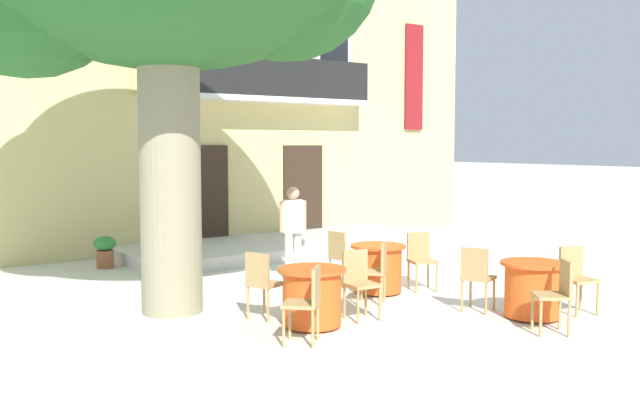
{
  "coord_description": "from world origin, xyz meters",
  "views": [
    {
      "loc": [
        -7.64,
        -8.95,
        2.32
      ],
      "look_at": [
        -0.42,
        1.41,
        1.3
      ],
      "focal_mm": 38.61,
      "sensor_mm": 36.0,
      "label": 1
    }
  ],
  "objects_px": {
    "cafe_chair_front_2": "(359,279)",
    "pedestrian_near_entrance": "(293,227)",
    "cafe_table_middle": "(533,289)",
    "cafe_table_front": "(312,297)",
    "cafe_table_near_tree": "(378,268)",
    "cafe_chair_near_tree_1": "(377,268)",
    "cafe_chair_front_0": "(262,280)",
    "cafe_chair_middle_1": "(557,291)",
    "ground_planter_left": "(105,250)",
    "cafe_chair_middle_2": "(576,275)",
    "cafe_chair_near_tree_2": "(421,257)",
    "cafe_chair_middle_0": "(477,274)",
    "cafe_chair_near_tree_0": "(341,254)",
    "cafe_chair_front_1": "(307,299)"
  },
  "relations": [
    {
      "from": "cafe_table_near_tree",
      "to": "cafe_chair_near_tree_2",
      "type": "distance_m",
      "value": 0.77
    },
    {
      "from": "cafe_chair_near_tree_2",
      "to": "cafe_table_middle",
      "type": "xyz_separation_m",
      "value": [
        -0.04,
        -2.2,
        -0.14
      ]
    },
    {
      "from": "cafe_chair_middle_2",
      "to": "cafe_table_middle",
      "type": "bearing_deg",
      "value": 169.38
    },
    {
      "from": "cafe_chair_near_tree_0",
      "to": "cafe_chair_front_2",
      "type": "height_order",
      "value": "same"
    },
    {
      "from": "cafe_table_near_tree",
      "to": "cafe_table_middle",
      "type": "xyz_separation_m",
      "value": [
        0.69,
        -2.39,
        0.0
      ]
    },
    {
      "from": "cafe_table_near_tree",
      "to": "cafe_chair_front_2",
      "type": "height_order",
      "value": "cafe_chair_front_2"
    },
    {
      "from": "cafe_chair_front_1",
      "to": "pedestrian_near_entrance",
      "type": "relative_size",
      "value": 0.57
    },
    {
      "from": "cafe_chair_front_2",
      "to": "pedestrian_near_entrance",
      "type": "height_order",
      "value": "pedestrian_near_entrance"
    },
    {
      "from": "cafe_chair_near_tree_2",
      "to": "cafe_chair_front_1",
      "type": "xyz_separation_m",
      "value": [
        -3.18,
        -1.48,
        0.0
      ]
    },
    {
      "from": "cafe_table_middle",
      "to": "ground_planter_left",
      "type": "distance_m",
      "value": 7.85
    },
    {
      "from": "cafe_table_near_tree",
      "to": "cafe_table_middle",
      "type": "bearing_deg",
      "value": -73.84
    },
    {
      "from": "cafe_chair_middle_2",
      "to": "cafe_chair_front_1",
      "type": "height_order",
      "value": "same"
    },
    {
      "from": "ground_planter_left",
      "to": "cafe_table_middle",
      "type": "bearing_deg",
      "value": -63.45
    },
    {
      "from": "cafe_chair_near_tree_1",
      "to": "cafe_chair_middle_0",
      "type": "relative_size",
      "value": 1.0
    },
    {
      "from": "cafe_chair_near_tree_1",
      "to": "cafe_chair_near_tree_2",
      "type": "relative_size",
      "value": 1.0
    },
    {
      "from": "cafe_table_near_tree",
      "to": "cafe_table_front",
      "type": "xyz_separation_m",
      "value": [
        -1.98,
        -1.08,
        0.0
      ]
    },
    {
      "from": "cafe_chair_front_0",
      "to": "cafe_chair_front_2",
      "type": "height_order",
      "value": "same"
    },
    {
      "from": "cafe_chair_near_tree_1",
      "to": "cafe_chair_near_tree_2",
      "type": "distance_m",
      "value": 1.28
    },
    {
      "from": "cafe_table_middle",
      "to": "cafe_chair_front_2",
      "type": "bearing_deg",
      "value": 145.65
    },
    {
      "from": "cafe_chair_near_tree_0",
      "to": "cafe_chair_front_1",
      "type": "bearing_deg",
      "value": -133.52
    },
    {
      "from": "cafe_table_front",
      "to": "cafe_chair_front_2",
      "type": "bearing_deg",
      "value": -0.12
    },
    {
      "from": "cafe_table_near_tree",
      "to": "cafe_chair_front_2",
      "type": "relative_size",
      "value": 0.95
    },
    {
      "from": "cafe_chair_front_2",
      "to": "ground_planter_left",
      "type": "bearing_deg",
      "value": 105.55
    },
    {
      "from": "cafe_chair_near_tree_2",
      "to": "cafe_chair_front_1",
      "type": "height_order",
      "value": "same"
    },
    {
      "from": "cafe_chair_near_tree_1",
      "to": "cafe_chair_front_0",
      "type": "height_order",
      "value": "same"
    },
    {
      "from": "cafe_chair_front_1",
      "to": "cafe_chair_front_2",
      "type": "distance_m",
      "value": 1.36
    },
    {
      "from": "cafe_chair_middle_0",
      "to": "ground_planter_left",
      "type": "relative_size",
      "value": 1.51
    },
    {
      "from": "cafe_chair_front_0",
      "to": "pedestrian_near_entrance",
      "type": "bearing_deg",
      "value": 48.98
    },
    {
      "from": "cafe_chair_near_tree_1",
      "to": "cafe_chair_middle_0",
      "type": "distance_m",
      "value": 1.43
    },
    {
      "from": "cafe_table_near_tree",
      "to": "cafe_table_middle",
      "type": "distance_m",
      "value": 2.49
    },
    {
      "from": "cafe_table_near_tree",
      "to": "cafe_chair_front_2",
      "type": "distance_m",
      "value": 1.64
    },
    {
      "from": "cafe_table_near_tree",
      "to": "ground_planter_left",
      "type": "height_order",
      "value": "cafe_table_near_tree"
    },
    {
      "from": "cafe_chair_near_tree_0",
      "to": "cafe_table_near_tree",
      "type": "bearing_deg",
      "value": -77.21
    },
    {
      "from": "cafe_chair_near_tree_2",
      "to": "pedestrian_near_entrance",
      "type": "xyz_separation_m",
      "value": [
        -1.21,
        1.9,
        0.37
      ]
    },
    {
      "from": "cafe_table_near_tree",
      "to": "cafe_chair_middle_0",
      "type": "bearing_deg",
      "value": -79.36
    },
    {
      "from": "cafe_chair_near_tree_1",
      "to": "pedestrian_near_entrance",
      "type": "relative_size",
      "value": 0.57
    },
    {
      "from": "cafe_chair_middle_1",
      "to": "pedestrian_near_entrance",
      "type": "xyz_separation_m",
      "value": [
        -0.8,
        4.75,
        0.37
      ]
    },
    {
      "from": "cafe_chair_middle_0",
      "to": "cafe_chair_middle_2",
      "type": "distance_m",
      "value": 1.37
    },
    {
      "from": "cafe_table_near_tree",
      "to": "cafe_chair_middle_0",
      "type": "distance_m",
      "value": 1.77
    },
    {
      "from": "cafe_chair_front_0",
      "to": "cafe_chair_front_2",
      "type": "xyz_separation_m",
      "value": [
        1.09,
        -0.67,
        0.0
      ]
    },
    {
      "from": "cafe_table_middle",
      "to": "ground_planter_left",
      "type": "relative_size",
      "value": 1.44
    },
    {
      "from": "cafe_table_front",
      "to": "cafe_chair_middle_0",
      "type": "bearing_deg",
      "value": -15.88
    },
    {
      "from": "cafe_table_near_tree",
      "to": "cafe_chair_middle_0",
      "type": "relative_size",
      "value": 0.95
    },
    {
      "from": "cafe_table_middle",
      "to": "cafe_table_front",
      "type": "height_order",
      "value": "same"
    },
    {
      "from": "cafe_chair_front_0",
      "to": "pedestrian_near_entrance",
      "type": "distance_m",
      "value": 2.83
    },
    {
      "from": "cafe_chair_front_1",
      "to": "cafe_chair_front_2",
      "type": "relative_size",
      "value": 1.0
    },
    {
      "from": "cafe_chair_middle_0",
      "to": "pedestrian_near_entrance",
      "type": "bearing_deg",
      "value": 103.23
    },
    {
      "from": "cafe_chair_near_tree_0",
      "to": "cafe_table_middle",
      "type": "height_order",
      "value": "cafe_chair_near_tree_0"
    },
    {
      "from": "cafe_chair_front_0",
      "to": "pedestrian_near_entrance",
      "type": "xyz_separation_m",
      "value": [
        1.84,
        2.11,
        0.37
      ]
    },
    {
      "from": "cafe_table_near_tree",
      "to": "cafe_table_front",
      "type": "relative_size",
      "value": 1.0
    }
  ]
}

